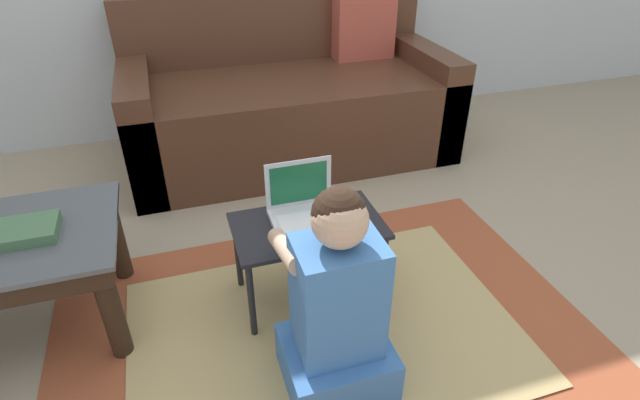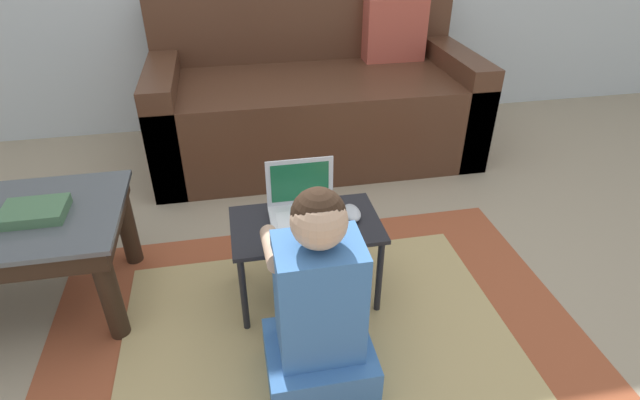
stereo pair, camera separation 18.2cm
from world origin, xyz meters
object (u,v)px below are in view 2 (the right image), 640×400
object	(u,v)px
laptop	(303,210)
person_seated	(319,310)
laptop_desk	(306,233)
computer_mouse	(352,213)
couch	(314,100)
book_on_table	(34,212)

from	to	relation	value
laptop	person_seated	bearing A→B (deg)	-93.55
laptop_desk	laptop	world-z (taller)	laptop
computer_mouse	person_seated	bearing A→B (deg)	-116.27
laptop	person_seated	distance (m)	0.44
couch	computer_mouse	size ratio (longest dim) A/B	16.16
laptop	computer_mouse	distance (m)	0.18
laptop	computer_mouse	bearing A→B (deg)	-8.00
laptop	laptop_desk	bearing A→B (deg)	-85.89
laptop	person_seated	world-z (taller)	person_seated
couch	laptop_desk	size ratio (longest dim) A/B	3.35
couch	laptop_desk	bearing A→B (deg)	-101.67
laptop_desk	computer_mouse	world-z (taller)	computer_mouse
computer_mouse	person_seated	size ratio (longest dim) A/B	0.16
couch	laptop	xyz separation A→B (m)	(-0.27, -1.27, 0.07)
laptop_desk	person_seated	size ratio (longest dim) A/B	0.75
couch	person_seated	xyz separation A→B (m)	(-0.30, -1.70, -0.00)
laptop	person_seated	xyz separation A→B (m)	(-0.03, -0.43, -0.07)
laptop_desk	computer_mouse	xyz separation A→B (m)	(0.17, 0.01, 0.06)
laptop	book_on_table	world-z (taller)	laptop
laptop	couch	bearing A→B (deg)	77.93
person_seated	couch	bearing A→B (deg)	80.07
couch	laptop_desk	distance (m)	1.33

